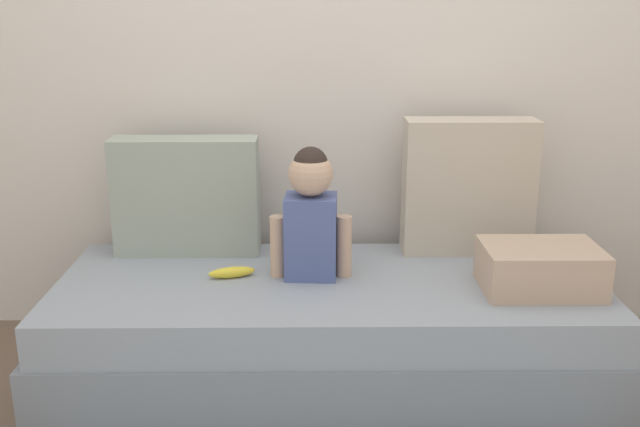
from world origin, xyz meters
name	(u,v)px	position (x,y,z in m)	size (l,w,h in m)	color
ground_plane	(329,374)	(0.00, 0.00, 0.00)	(12.00, 12.00, 0.00)	brown
back_wall	(327,50)	(0.00, 0.54, 1.16)	(5.22, 0.10, 2.33)	silver
couch	(329,328)	(0.00, 0.00, 0.19)	(2.02, 0.82, 0.38)	gray
throw_pillow_left	(187,196)	(-0.56, 0.31, 0.62)	(0.57, 0.16, 0.46)	#99A393
throw_pillow_right	(468,187)	(0.56, 0.31, 0.65)	(0.51, 0.16, 0.53)	#C1B29E
toddler	(311,213)	(-0.07, 0.04, 0.62)	(0.30, 0.16, 0.48)	#4C5B93
banana	(232,272)	(-0.35, 0.02, 0.40)	(0.17, 0.04, 0.04)	yellow
folded_blanket	(540,268)	(0.73, -0.10, 0.46)	(0.40, 0.28, 0.16)	tan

